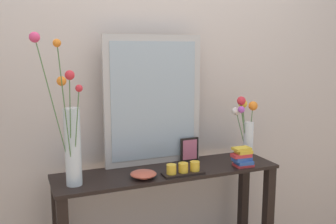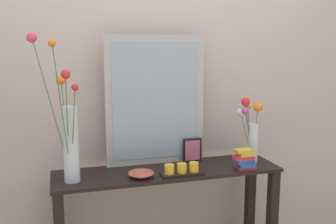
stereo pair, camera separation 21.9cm
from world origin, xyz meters
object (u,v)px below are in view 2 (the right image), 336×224
(mirror_leaning, at_px, (156,101))
(picture_frame_small, at_px, (192,150))
(tall_vase_left, at_px, (69,134))
(decorative_bowl, at_px, (141,173))
(console_table, at_px, (168,222))
(vase_right, at_px, (251,127))
(book_stack, at_px, (245,160))
(candle_tray, at_px, (182,170))

(mirror_leaning, xyz_separation_m, picture_frame_small, (0.23, -0.04, -0.32))
(tall_vase_left, bearing_deg, decorative_bowl, -4.85)
(picture_frame_small, bearing_deg, mirror_leaning, 170.72)
(tall_vase_left, bearing_deg, picture_frame_small, 12.31)
(console_table, height_order, picture_frame_small, picture_frame_small)
(vase_right, height_order, decorative_bowl, vase_right)
(console_table, relative_size, book_stack, 9.87)
(console_table, relative_size, tall_vase_left, 1.70)
(mirror_leaning, distance_m, candle_tray, 0.46)
(decorative_bowl, distance_m, book_stack, 0.63)
(mirror_leaning, xyz_separation_m, decorative_bowl, (-0.15, -0.24, -0.37))
(candle_tray, relative_size, book_stack, 1.78)
(mirror_leaning, distance_m, picture_frame_small, 0.40)
(decorative_bowl, bearing_deg, console_table, 25.49)
(tall_vase_left, distance_m, book_stack, 1.04)
(tall_vase_left, bearing_deg, mirror_leaning, 20.98)
(tall_vase_left, xyz_separation_m, book_stack, (1.01, -0.06, -0.21))
(console_table, relative_size, vase_right, 3.25)
(vase_right, relative_size, decorative_bowl, 2.81)
(mirror_leaning, height_order, book_stack, mirror_leaning)
(console_table, distance_m, book_stack, 0.61)
(picture_frame_small, distance_m, decorative_bowl, 0.43)
(mirror_leaning, height_order, vase_right, mirror_leaning)
(tall_vase_left, relative_size, decorative_bowl, 5.36)
(tall_vase_left, relative_size, book_stack, 5.79)
(console_table, height_order, decorative_bowl, decorative_bowl)
(candle_tray, xyz_separation_m, book_stack, (0.40, -0.00, 0.03))
(decorative_bowl, bearing_deg, picture_frame_small, 27.65)
(vase_right, height_order, book_stack, vase_right)
(book_stack, bearing_deg, mirror_leaning, 151.39)
(candle_tray, xyz_separation_m, decorative_bowl, (-0.23, 0.02, -0.00))
(mirror_leaning, xyz_separation_m, tall_vase_left, (-0.53, -0.20, -0.13))
(console_table, distance_m, candle_tray, 0.39)
(candle_tray, bearing_deg, book_stack, -0.58)
(book_stack, bearing_deg, console_table, 165.56)
(book_stack, bearing_deg, tall_vase_left, 176.63)
(picture_frame_small, height_order, book_stack, picture_frame_small)
(console_table, height_order, tall_vase_left, tall_vase_left)
(tall_vase_left, xyz_separation_m, picture_frame_small, (0.76, 0.17, -0.19))
(vase_right, bearing_deg, book_stack, -129.88)
(candle_tray, xyz_separation_m, picture_frame_small, (0.14, 0.22, 0.05))
(candle_tray, height_order, book_stack, book_stack)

